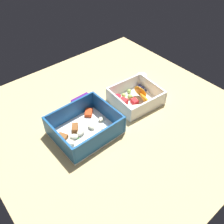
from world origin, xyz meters
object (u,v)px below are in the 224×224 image
Objects in this scene: pasta_container at (85,128)px; paper_cup_liner at (142,77)px; fruit_bowl at (135,98)px; candy_bar at (81,99)px.

pasta_container is 34.33cm from paper_cup_liner.
fruit_bowl reaches higher than paper_cup_liner.
pasta_container is 21.82cm from fruit_bowl.
fruit_bowl is (21.81, 0.60, -0.20)cm from pasta_container.
paper_cup_liner is (33.15, 8.84, -1.18)cm from pasta_container.
pasta_container is 2.70× the size of candy_bar.
candy_bar is 25.74cm from paper_cup_liner.
pasta_container reaches higher than paper_cup_liner.
pasta_container is at bearing -178.42° from fruit_bowl.
fruit_bowl reaches higher than candy_bar.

